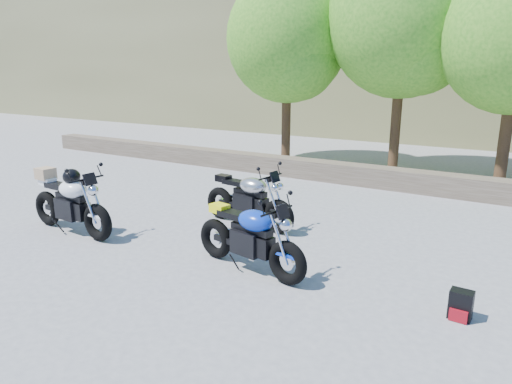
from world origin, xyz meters
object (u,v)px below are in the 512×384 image
(backpack, at_px, (461,305))
(white_bike, at_px, (70,201))
(blue_bike, at_px, (250,238))
(silver_bike, at_px, (249,200))

(backpack, bearing_deg, white_bike, -174.10)
(blue_bike, xyz_separation_m, backpack, (2.79, 0.13, -0.32))
(silver_bike, xyz_separation_m, blue_bike, (1.08, -1.67, -0.01))
(blue_bike, bearing_deg, white_bike, -165.07)
(white_bike, distance_m, backpack, 6.38)
(blue_bike, bearing_deg, backpack, 13.03)
(silver_bike, relative_size, blue_bike, 1.02)
(silver_bike, xyz_separation_m, white_bike, (-2.48, -1.96, 0.08))
(silver_bike, distance_m, blue_bike, 1.99)
(white_bike, bearing_deg, silver_bike, 41.19)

